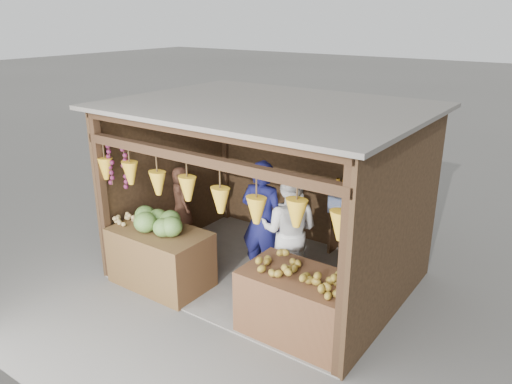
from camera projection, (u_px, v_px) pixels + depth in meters
ground at (267, 274)px, 7.77m from camera, size 80.00×80.00×0.00m
stall_structure at (264, 173)px, 7.20m from camera, size 4.30×3.30×2.66m
back_shelf at (367, 212)px, 7.89m from camera, size 1.25×0.32×1.32m
counter_left at (161, 258)px, 7.38m from camera, size 1.46×0.85×0.86m
counter_right at (301, 306)px, 6.17m from camera, size 1.47×0.85×0.85m
stool at (184, 236)px, 8.74m from camera, size 0.34×0.34×0.32m
man_standing at (263, 221)px, 7.37m from camera, size 0.74×0.54×1.88m
woman_standing at (289, 231)px, 7.16m from camera, size 1.03×0.90×1.79m
vendor_seated at (182, 198)px, 8.50m from camera, size 0.64×0.60×1.10m
melon_pile at (158, 220)px, 7.22m from camera, size 1.00×0.50×0.32m
tanfruit_pile at (127, 218)px, 7.52m from camera, size 0.34×0.40×0.13m
mango_pile at (305, 270)px, 5.93m from camera, size 1.40×0.64×0.22m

